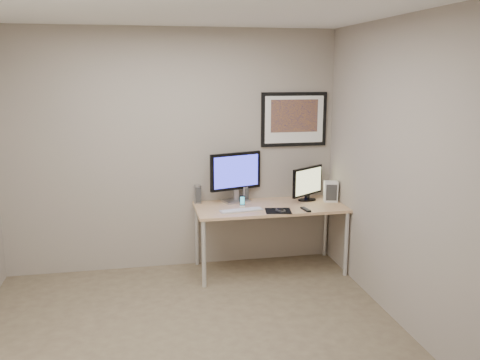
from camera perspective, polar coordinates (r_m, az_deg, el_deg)
The scene contains 14 objects.
floor at distance 4.35m, azimuth -5.50°, elevation -17.55°, with size 3.60×3.60×0.00m, color brown.
room at distance 4.25m, azimuth -6.56°, elevation 5.25°, with size 3.60×3.60×3.60m.
desk at distance 5.49m, azimuth 3.37°, elevation -3.56°, with size 1.60×0.70×0.73m.
framed_art at distance 5.72m, azimuth 6.07°, elevation 6.80°, with size 0.75×0.04×0.60m.
monitor_large at distance 5.56m, azimuth -0.50°, elevation 0.59°, with size 0.59×0.27×0.55m.
monitor_tv at distance 5.68m, azimuth 7.59°, elevation -0.31°, with size 0.42×0.29×0.38m.
speaker_left at distance 5.56m, azimuth -4.78°, elevation -1.61°, with size 0.08×0.08×0.20m, color #A6A6AA.
speaker_right at distance 5.66m, azimuth 0.58°, elevation -1.54°, with size 0.06×0.06×0.16m, color #A6A6AA.
phone_dock at distance 5.41m, azimuth 0.26°, elevation -2.38°, with size 0.06×0.06×0.12m, color black.
keyboard at distance 5.26m, azimuth 0.15°, elevation -3.41°, with size 0.45×0.12×0.02m, color silver.
mousepad at distance 5.27m, azimuth 4.31°, elevation -3.48°, with size 0.26×0.23×0.00m, color black.
mouse at distance 5.25m, azimuth 4.57°, elevation -3.33°, with size 0.06×0.10×0.03m, color black.
remote at distance 5.33m, azimuth 7.40°, elevation -3.28°, with size 0.04×0.17×0.02m, color black.
fan_unit at distance 5.70m, azimuth 10.15°, elevation -1.27°, with size 0.15×0.11×0.23m, color silver.
Camera 1 is at (-0.34, -3.76, 2.15)m, focal length 38.00 mm.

